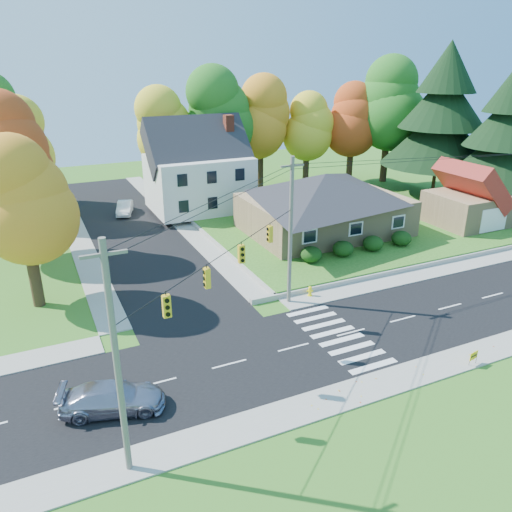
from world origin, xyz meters
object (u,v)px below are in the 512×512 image
Objects in this scene: silver_sedan at (113,398)px; fire_hydrant at (310,292)px; ranch_house at (324,202)px; white_car at (125,208)px.

fire_hydrant is (14.68, 6.59, -0.35)m from silver_sedan.
silver_sedan is at bearing -155.83° from fire_hydrant.
ranch_house reaches higher than silver_sedan.
white_car is 26.69m from fire_hydrant.
fire_hydrant is at bearing -125.97° from ranch_house.
silver_sedan is 32.86m from white_car.
ranch_house is at bearing -27.09° from white_car.
ranch_house is at bearing -36.36° from silver_sedan.
ranch_house is 21.63m from white_car.
white_car is at bearing 106.88° from fire_hydrant.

